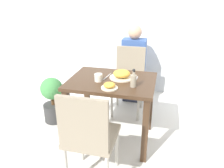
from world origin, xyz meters
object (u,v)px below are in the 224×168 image
Objects in this scene: food_plate at (122,75)px; side_plate at (109,86)px; person_figure at (134,65)px; chair_near at (89,135)px; drink_cup at (98,78)px; potted_plant_left at (53,99)px; chair_far at (129,76)px; sauce_bottle at (133,80)px.

side_plate is (-0.06, -0.30, -0.01)m from food_plate.
food_plate is 0.99m from person_figure.
person_figure is at bearing 90.85° from food_plate.
chair_near is 0.67m from drink_cup.
potted_plant_left is at bearing 159.86° from drink_cup.
sauce_bottle reaches higher than chair_far.
sauce_bottle is at bearing 24.09° from side_plate.
potted_plant_left is (-0.71, 0.26, -0.46)m from drink_cup.
chair_near is 0.81m from food_plate.
potted_plant_left is (-0.90, -0.52, -0.20)m from chair_far.
sauce_bottle reaches higher than food_plate.
chair_far is 0.84m from drink_cup.
chair_near is 1.21m from potted_plant_left.
chair_near reaches higher than side_plate.
food_plate is 0.43× the size of potted_plant_left.
person_figure is at bearing 87.98° from side_plate.
chair_near is at bearing -98.75° from food_plate.
potted_plant_left is 0.52× the size of person_figure.
person_figure reaches higher than side_plate.
side_plate is 0.24m from sauce_bottle.
person_figure is (0.20, 1.12, -0.20)m from drink_cup.
food_plate is at bearing 127.89° from sauce_bottle.
chair_far is 0.34m from person_figure.
chair_far is at bearing 92.28° from food_plate.
sauce_bottle is (0.27, 0.56, 0.29)m from chair_near.
sauce_bottle is at bearing -81.75° from person_figure.
potted_plant_left is (-0.87, 0.41, -0.45)m from side_plate.
sauce_bottle is (0.18, -0.84, 0.29)m from chair_far.
food_plate is 1.04m from potted_plant_left.
side_plate is at bearing -97.08° from chair_near.
side_plate is 0.14× the size of person_figure.
drink_cup is (-0.19, -0.78, 0.26)m from chair_far.
potted_plant_left is (-0.81, 0.87, -0.20)m from chair_near.
drink_cup is 1.15m from person_figure.
food_plate reaches higher than drink_cup.
chair_far is at bearing 87.92° from side_plate.
person_figure reaches higher than drink_cup.
drink_cup is 0.14× the size of potted_plant_left.
food_plate is 0.26m from drink_cup.
chair_near reaches higher than drink_cup.
chair_near is 0.78× the size of person_figure.
potted_plant_left is 1.28m from person_figure.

